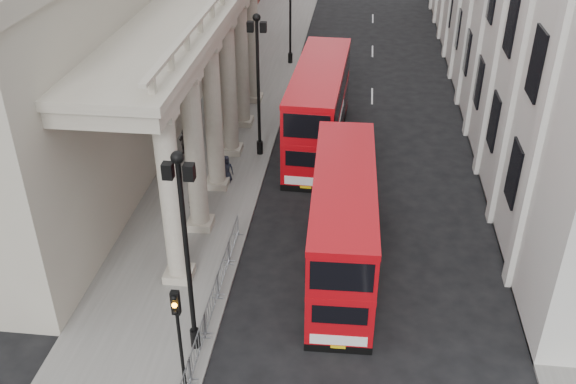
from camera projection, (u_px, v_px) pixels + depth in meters
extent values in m
cube|color=slate|center=(248.00, 90.00, 46.85)|extent=(6.00, 140.00, 0.12)
cube|color=slate|center=(479.00, 100.00, 45.22)|extent=(3.00, 140.00, 0.12)
cube|color=slate|center=(288.00, 91.00, 46.56)|extent=(0.20, 140.00, 0.14)
cube|color=#A59C8A|center=(69.00, 63.00, 34.32)|extent=(9.00, 28.00, 12.00)
cylinder|color=black|center=(195.00, 338.00, 24.21)|extent=(0.36, 0.36, 0.80)
cylinder|color=black|center=(188.00, 261.00, 22.37)|extent=(0.18, 0.18, 8.00)
sphere|color=black|center=(177.00, 158.00, 20.26)|extent=(0.44, 0.44, 0.44)
cube|color=black|center=(189.00, 172.00, 20.48)|extent=(0.35, 0.35, 0.55)
cube|color=black|center=(168.00, 171.00, 20.55)|extent=(0.35, 0.35, 0.55)
cylinder|color=black|center=(260.00, 147.00, 37.85)|extent=(0.36, 0.36, 0.80)
cylinder|color=black|center=(258.00, 90.00, 36.01)|extent=(0.18, 0.18, 8.00)
sphere|color=black|center=(257.00, 17.00, 33.90)|extent=(0.44, 0.44, 0.44)
cube|color=black|center=(263.00, 27.00, 34.13)|extent=(0.35, 0.35, 0.55)
cube|color=black|center=(250.00, 27.00, 34.20)|extent=(0.35, 0.35, 0.55)
cylinder|color=black|center=(290.00, 58.00, 51.50)|extent=(0.36, 0.36, 0.80)
cylinder|color=black|center=(290.00, 13.00, 49.65)|extent=(0.18, 0.18, 8.00)
cylinder|color=black|center=(181.00, 351.00, 21.83)|extent=(0.12, 0.12, 3.40)
cube|color=black|center=(176.00, 303.00, 20.73)|extent=(0.28, 0.22, 0.90)
sphere|color=black|center=(174.00, 298.00, 20.46)|extent=(0.18, 0.18, 0.18)
sphere|color=orange|center=(174.00, 305.00, 20.62)|extent=(0.18, 0.18, 0.18)
sphere|color=black|center=(175.00, 312.00, 20.77)|extent=(0.18, 0.18, 0.18)
cube|color=gray|center=(198.00, 347.00, 23.60)|extent=(0.50, 2.30, 1.10)
cube|color=gray|center=(211.00, 305.00, 25.60)|extent=(0.50, 2.30, 1.10)
cube|color=gray|center=(223.00, 269.00, 27.61)|extent=(0.50, 2.30, 1.10)
cube|color=gray|center=(234.00, 238.00, 29.61)|extent=(0.50, 2.30, 1.10)
cube|color=#AD080F|center=(342.00, 241.00, 28.13)|extent=(2.84, 10.81, 2.05)
cube|color=#AD080F|center=(344.00, 200.00, 27.04)|extent=(2.84, 10.81, 1.79)
cube|color=#AD080F|center=(345.00, 179.00, 26.51)|extent=(2.89, 10.85, 0.26)
cube|color=black|center=(341.00, 263.00, 28.75)|extent=(2.86, 10.81, 0.36)
cube|color=black|center=(342.00, 237.00, 28.00)|extent=(2.85, 8.76, 1.02)
cube|color=black|center=(344.00, 198.00, 26.99)|extent=(2.89, 10.20, 1.13)
cube|color=white|center=(338.00, 340.00, 23.91)|extent=(2.15, 0.12, 0.46)
cube|color=yellow|center=(338.00, 347.00, 24.08)|extent=(0.56, 0.06, 0.13)
cylinder|color=black|center=(310.00, 312.00, 25.47)|extent=(0.35, 1.03, 1.02)
cylinder|color=black|center=(368.00, 316.00, 25.29)|extent=(0.35, 1.03, 1.02)
cylinder|color=black|center=(318.00, 225.00, 30.81)|extent=(0.35, 1.03, 1.02)
cylinder|color=black|center=(366.00, 227.00, 30.63)|extent=(0.35, 1.03, 1.02)
cube|color=#B4080F|center=(318.00, 123.00, 38.50)|extent=(3.18, 11.56, 2.18)
cube|color=#B4080F|center=(319.00, 88.00, 37.34)|extent=(3.18, 11.56, 1.91)
cube|color=#B4080F|center=(320.00, 70.00, 36.78)|extent=(3.23, 11.61, 0.27)
cube|color=black|center=(318.00, 142.00, 39.16)|extent=(3.20, 11.57, 0.38)
cube|color=black|center=(318.00, 119.00, 38.36)|extent=(3.16, 9.38, 1.09)
cube|color=black|center=(319.00, 86.00, 37.29)|extent=(3.22, 10.91, 1.20)
cube|color=white|center=(306.00, 181.00, 34.04)|extent=(2.29, 0.16, 0.49)
cube|color=yellow|center=(306.00, 187.00, 34.22)|extent=(0.60, 0.07, 0.14)
cylinder|color=black|center=(288.00, 167.00, 35.76)|extent=(0.39, 1.10, 1.09)
cylinder|color=black|center=(332.00, 170.00, 35.44)|extent=(0.39, 1.10, 1.09)
cylinder|color=black|center=(304.00, 118.00, 41.41)|extent=(0.39, 1.10, 1.09)
cylinder|color=black|center=(342.00, 120.00, 41.09)|extent=(0.39, 1.10, 1.09)
imported|color=black|center=(195.00, 202.00, 31.74)|extent=(0.66, 0.48, 1.67)
imported|color=black|center=(185.00, 141.00, 37.74)|extent=(0.87, 0.74, 1.54)
imported|color=black|center=(226.00, 169.00, 34.77)|extent=(0.82, 0.58, 1.57)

